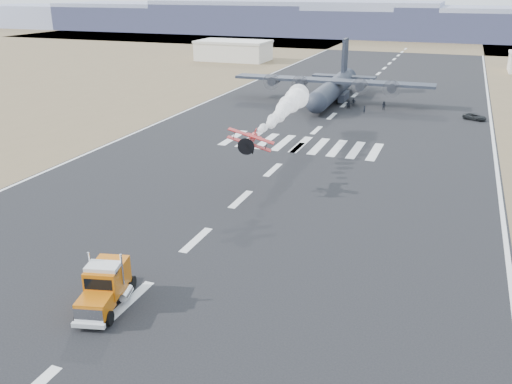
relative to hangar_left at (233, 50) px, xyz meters
The scene contains 21 objects.
ground 154.08m from the hangar_left, 70.27° to the right, with size 500.00×500.00×0.00m, color black.
scrub_far 99.70m from the hangar_left, 58.54° to the left, with size 500.00×80.00×0.00m, color brown.
runway_markings 99.70m from the hangar_left, 58.54° to the right, with size 60.00×260.00×0.01m, color silver, non-canonical shape.
ridge_seg_a 183.53m from the hangar_left, 141.19° to the left, with size 150.00×50.00×13.00m, color #8188A4.
ridge_seg_b 139.02m from the hangar_left, 124.15° to the left, with size 150.00×50.00×15.00m, color #8188A4.
ridge_seg_c 115.84m from the hangar_left, 96.45° to the left, with size 150.00×50.00×17.00m, color #8188A4.
ridge_seg_d 126.25m from the hangar_left, 65.67° to the left, with size 150.00×50.00×13.00m, color #8188A4.
hangar_left is the anchor object (origin of this frame).
semi_truck 154.85m from the hangar_left, 70.90° to the right, with size 4.34×8.44×3.71m.
aerobatic_biplane 129.36m from the hangar_left, 66.20° to the right, with size 5.66×5.22×2.93m.
smoke_trail 107.19m from the hangar_left, 61.99° to the right, with size 4.26×28.94×3.64m.
transport_aircraft 76.02m from the hangar_left, 50.10° to the right, with size 43.65×35.97×12.63m.
support_vehicle 102.90m from the hangar_left, 40.23° to the right, with size 2.02×4.39×1.22m, color black.
crew_a 89.32m from the hangar_left, 49.86° to the right, with size 0.57×0.47×1.56m, color black.
crew_b 87.91m from the hangar_left, 46.28° to the right, with size 0.90×0.55×1.84m, color black.
crew_c 76.89m from the hangar_left, 54.11° to the right, with size 1.12×0.52×1.73m, color black.
crew_d 82.43m from the hangar_left, 48.89° to the right, with size 1.03×0.53×1.76m, color black.
crew_e 74.80m from the hangar_left, 58.19° to the right, with size 0.85×0.52×1.75m, color black.
crew_f 83.98m from the hangar_left, 50.28° to the right, with size 1.63×0.53×1.75m, color black.
crew_g 78.54m from the hangar_left, 54.43° to the right, with size 0.58×0.48×1.59m, color black.
crew_h 84.18m from the hangar_left, 50.53° to the right, with size 0.86×0.53×1.77m, color black.
Camera 1 is at (23.25, -32.39, 24.17)m, focal length 38.00 mm.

